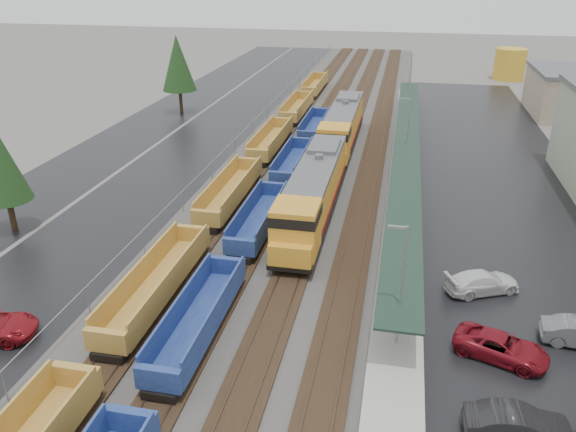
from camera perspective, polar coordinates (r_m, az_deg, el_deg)
name	(u,v)px	position (r m, az deg, el deg)	size (l,w,h in m)	color
ballast_strip	(327,141)	(70.12, 4.02, 7.60)	(20.00, 160.00, 0.08)	#302D2B
trackbed	(327,140)	(70.09, 4.02, 7.70)	(14.60, 160.00, 0.22)	black
west_parking_lot	(212,134)	(73.51, -7.76, 8.22)	(10.00, 160.00, 0.02)	black
west_road	(139,130)	(77.32, -14.86, 8.43)	(9.00, 160.00, 0.02)	black
east_commuter_lot	(499,181)	(60.97, 20.65, 3.39)	(16.00, 100.00, 0.02)	black
station_platform	(405,167)	(59.87, 11.76, 4.85)	(3.00, 80.00, 8.00)	#9E9B93
chainlink_fence	(249,128)	(70.04, -3.94, 8.93)	(0.08, 160.04, 2.02)	gray
distant_hills	(515,25)	(221.15, 22.03, 17.56)	(301.00, 140.00, 25.20)	#44523F
tree_west_near	(0,163)	(49.90, -27.19, 4.81)	(3.96, 3.96, 9.00)	#332316
tree_west_far	(178,63)	(83.90, -11.13, 15.00)	(4.84, 4.84, 11.00)	#332316
locomotive_lead	(313,193)	(47.08, 2.56, 2.32)	(3.30, 21.76, 4.93)	black
locomotive_trail	(342,127)	(66.83, 5.50, 8.99)	(3.30, 21.76, 4.93)	black
well_string_yellow	(230,192)	(51.50, -5.86, 2.46)	(2.54, 112.09, 2.25)	#A57C2D
well_string_blue	(234,261)	(39.79, -5.53, -4.55)	(2.46, 84.09, 2.18)	navy
storage_tank	(510,64)	(115.69, 21.59, 14.15)	(5.67, 5.67, 5.67)	gold
parked_car_east_a	(518,425)	(29.62, 22.36, -19.08)	(4.89, 1.70, 1.61)	black
parked_car_east_b	(501,347)	(34.27, 20.83, -12.34)	(5.13, 2.36, 1.42)	maroon
parked_car_east_c	(482,282)	(40.00, 19.13, -6.37)	(5.07, 2.06, 1.47)	silver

